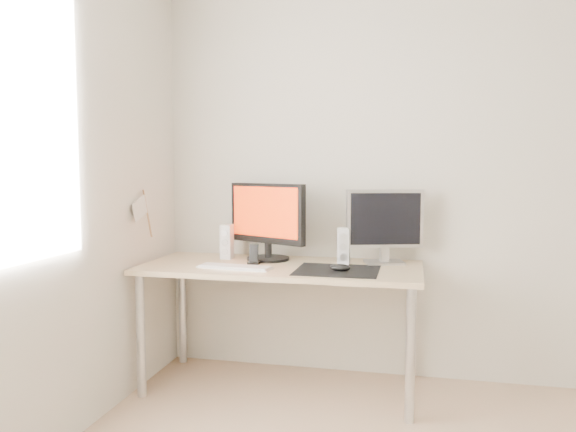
{
  "coord_description": "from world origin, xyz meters",
  "views": [
    {
      "loc": [
        -0.18,
        -1.73,
        1.29
      ],
      "look_at": [
        -0.9,
        1.45,
        1.01
      ],
      "focal_mm": 35.0,
      "sensor_mm": 36.0,
      "label": 1
    }
  ],
  "objects": [
    {
      "name": "phone_dock",
      "position": [
        -1.09,
        1.38,
        0.77
      ],
      "size": [
        0.07,
        0.06,
        0.12
      ],
      "color": "black",
      "rests_on": "desk"
    },
    {
      "name": "keyboard",
      "position": [
        -1.16,
        1.22,
        0.74
      ],
      "size": [
        0.43,
        0.16,
        0.02
      ],
      "color": "silver",
      "rests_on": "desk"
    },
    {
      "name": "pennant",
      "position": [
        -1.72,
        1.24,
        1.05
      ],
      "size": [
        0.01,
        0.23,
        0.29
      ],
      "color": "#A57F54",
      "rests_on": "wall_left"
    },
    {
      "name": "speaker_left",
      "position": [
        -1.31,
        1.53,
        0.84
      ],
      "size": [
        0.07,
        0.08,
        0.21
      ],
      "color": "white",
      "rests_on": "desk"
    },
    {
      "name": "desk",
      "position": [
        -0.93,
        1.38,
        0.65
      ],
      "size": [
        1.6,
        0.7,
        0.73
      ],
      "color": "#D1B587",
      "rests_on": "ground"
    },
    {
      "name": "main_monitor",
      "position": [
        -1.05,
        1.53,
        0.98
      ],
      "size": [
        0.51,
        0.35,
        0.47
      ],
      "color": "black",
      "rests_on": "desk"
    },
    {
      "name": "second_monitor",
      "position": [
        -0.35,
        1.57,
        0.97
      ],
      "size": [
        0.44,
        0.22,
        0.43
      ],
      "color": "#ADADAF",
      "rests_on": "desk"
    },
    {
      "name": "mouse",
      "position": [
        -0.57,
        1.25,
        0.75
      ],
      "size": [
        0.11,
        0.07,
        0.04
      ],
      "primitive_type": "ellipsoid",
      "color": "black",
      "rests_on": "mousepad"
    },
    {
      "name": "wall_back",
      "position": [
        0.0,
        1.75,
        1.25
      ],
      "size": [
        3.5,
        0.0,
        3.5
      ],
      "primitive_type": "plane",
      "rotation": [
        1.57,
        0.0,
        0.0
      ],
      "color": "silver",
      "rests_on": "ground"
    },
    {
      "name": "speaker_right",
      "position": [
        -0.58,
        1.5,
        0.84
      ],
      "size": [
        0.07,
        0.08,
        0.21
      ],
      "color": "silver",
      "rests_on": "desk"
    },
    {
      "name": "mousepad",
      "position": [
        -0.59,
        1.28,
        0.73
      ],
      "size": [
        0.45,
        0.4,
        0.0
      ],
      "primitive_type": "cube",
      "color": "black",
      "rests_on": "desk"
    }
  ]
}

